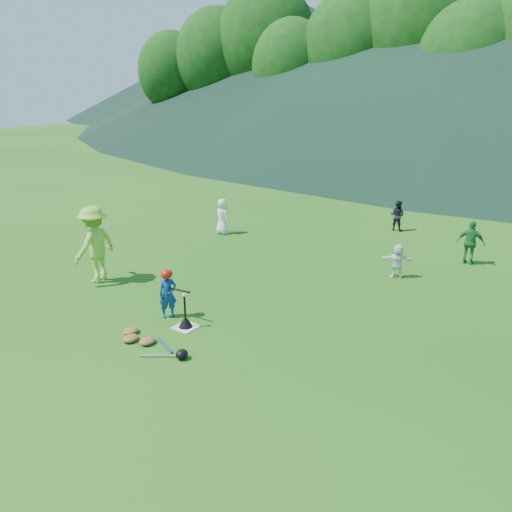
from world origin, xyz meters
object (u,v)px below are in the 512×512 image
at_px(equipment_pile, 147,341).
at_px(batter_child, 168,294).
at_px(adult_coach, 95,244).
at_px(fielder_b, 397,215).
at_px(home_plate, 186,327).
at_px(fielder_d, 398,261).
at_px(fielder_c, 471,243).
at_px(batting_tee, 186,322).
at_px(fielder_a, 222,216).

bearing_deg(equipment_pile, batter_child, 115.49).
xyz_separation_m(adult_coach, fielder_b, (4.45, 9.28, -0.45)).
bearing_deg(home_plate, fielder_d, 65.57).
bearing_deg(batter_child, home_plate, -72.20).
distance_m(batter_child, fielder_c, 8.70).
xyz_separation_m(fielder_c, equipment_pile, (-3.84, -8.65, -0.56)).
height_order(batter_child, fielder_b, batter_child).
height_order(batting_tee, equipment_pile, batting_tee).
bearing_deg(fielder_a, batting_tee, 138.09).
bearing_deg(fielder_b, fielder_a, 39.92).
distance_m(batting_tee, equipment_pile, 0.98).
bearing_deg(fielder_c, home_plate, 60.44).
distance_m(fielder_d, batting_tee, 5.97).
bearing_deg(batting_tee, batter_child, 166.26).
relative_size(batter_child, fielder_a, 0.89).
xyz_separation_m(fielder_c, fielder_d, (-1.26, -2.25, -0.17)).
xyz_separation_m(adult_coach, fielder_a, (-0.24, 5.36, -0.38)).
height_order(adult_coach, fielder_a, adult_coach).
bearing_deg(equipment_pile, fielder_a, 118.93).
bearing_deg(fielder_a, fielder_c, -153.02).
height_order(home_plate, fielder_c, fielder_c).
bearing_deg(home_plate, fielder_c, 64.13).
distance_m(fielder_c, batting_tee, 8.55).
xyz_separation_m(fielder_d, batting_tee, (-2.47, -5.43, -0.33)).
height_order(home_plate, equipment_pile, equipment_pile).
distance_m(adult_coach, equipment_pile, 4.05).
height_order(batter_child, equipment_pile, batter_child).
relative_size(fielder_a, fielder_c, 0.97).
relative_size(adult_coach, batting_tee, 2.91).
bearing_deg(fielder_b, adult_coach, 64.39).
relative_size(batter_child, fielder_c, 0.86).
relative_size(adult_coach, fielder_a, 1.63).
distance_m(adult_coach, fielder_c, 10.25).
height_order(home_plate, fielder_a, fielder_a).
relative_size(fielder_b, fielder_c, 0.85).
xyz_separation_m(fielder_b, equipment_pile, (-0.84, -10.89, -0.47)).
distance_m(fielder_c, fielder_d, 2.58).
bearing_deg(fielder_c, adult_coach, 39.72).
xyz_separation_m(home_plate, fielder_d, (2.47, 5.43, 0.45)).
bearing_deg(fielder_b, fielder_c, 143.17).
relative_size(fielder_a, fielder_b, 1.13).
xyz_separation_m(fielder_d, equipment_pile, (-2.58, -6.40, -0.39)).
bearing_deg(fielder_d, batter_child, 33.89).
bearing_deg(batting_tee, fielder_a, 123.47).
bearing_deg(batter_child, fielder_b, 23.47).
distance_m(home_plate, fielder_b, 9.96).
bearing_deg(batting_tee, adult_coach, 170.31).
bearing_deg(adult_coach, batter_child, 72.68).
bearing_deg(fielder_a, fielder_d, -170.42).
distance_m(home_plate, fielder_d, 5.98).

